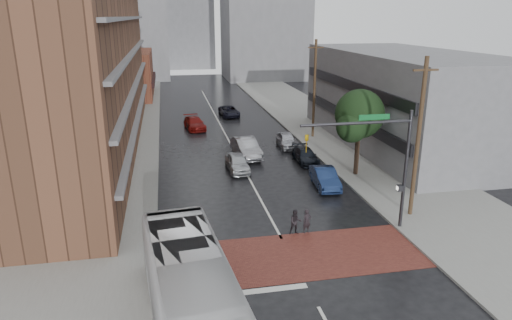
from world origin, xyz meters
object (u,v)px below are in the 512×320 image
car_parked_mid (306,156)px  car_travel_c (195,123)px  car_parked_near (325,178)px  pedestrian_a (307,221)px  car_parked_far (287,140)px  car_travel_a (237,163)px  pedestrian_b (296,222)px  transit_bus (195,308)px  suv_travel (229,111)px  car_travel_b (246,148)px

car_parked_mid → car_travel_c: bearing=122.4°
car_parked_near → car_parked_mid: 6.01m
pedestrian_a → car_parked_far: bearing=65.2°
car_travel_a → car_parked_near: car_parked_near is taller
pedestrian_b → car_parked_near: (4.26, 7.00, -0.04)m
transit_bus → suv_travel: bearing=74.5°
suv_travel → car_parked_far: size_ratio=1.11×
transit_bus → car_parked_far: bearing=62.3°
car_travel_c → car_parked_mid: bearing=-66.6°
car_travel_a → pedestrian_a: bearing=-81.3°
car_travel_b → car_parked_near: (4.43, -8.55, -0.14)m
pedestrian_a → car_parked_mid: 13.58m
pedestrian_a → car_parked_far: pedestrian_a is taller
pedestrian_a → car_travel_a: (-2.24, 11.88, -0.03)m
car_travel_c → car_parked_mid: size_ratio=1.13×
transit_bus → car_travel_a: size_ratio=3.08×
transit_bus → pedestrian_a: 11.09m
car_travel_b → car_parked_mid: 5.44m
car_parked_near → car_parked_mid: car_parked_near is taller
car_travel_c → car_parked_near: size_ratio=1.08×
car_parked_near → car_travel_a: bearing=144.9°
transit_bus → pedestrian_a: (7.04, 8.50, -1.04)m
car_travel_a → pedestrian_b: bearing=-84.5°
pedestrian_a → pedestrian_b: bearing=166.5°
pedestrian_b → car_travel_a: pedestrian_b is taller
car_travel_a → car_parked_near: bearing=-42.0°
transit_bus → car_travel_a: transit_bus is taller
transit_bus → car_travel_c: bearing=80.4°
car_travel_b → pedestrian_b: bearing=-94.5°
pedestrian_b → car_parked_near: pedestrian_b is taller
car_travel_b → car_parked_mid: size_ratio=1.26×
car_travel_c → car_parked_far: 12.31m
car_parked_mid → car_parked_far: size_ratio=0.99×
car_parked_near → transit_bus: bearing=-119.4°
pedestrian_a → car_parked_mid: pedestrian_a is taller
car_travel_c → pedestrian_a: bearing=-88.2°
pedestrian_a → car_travel_b: size_ratio=0.28×
pedestrian_a → suv_travel: (0.08, 33.27, -0.10)m
transit_bus → car_parked_mid: bearing=57.1°
transit_bus → car_travel_a: 20.97m
car_parked_mid → pedestrian_b: bearing=-108.6°
pedestrian_b → car_parked_near: bearing=59.9°
car_travel_b → car_parked_near: bearing=-67.8°
pedestrian_a → car_travel_c: bearing=86.3°
transit_bus → pedestrian_b: bearing=47.4°
transit_bus → car_parked_near: (10.61, 15.50, -1.06)m
pedestrian_b → suv_travel: size_ratio=0.33×
car_travel_c → car_parked_mid: (8.63, -14.10, -0.08)m
pedestrian_a → car_travel_c: size_ratio=0.31×
transit_bus → car_travel_c: size_ratio=2.72×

